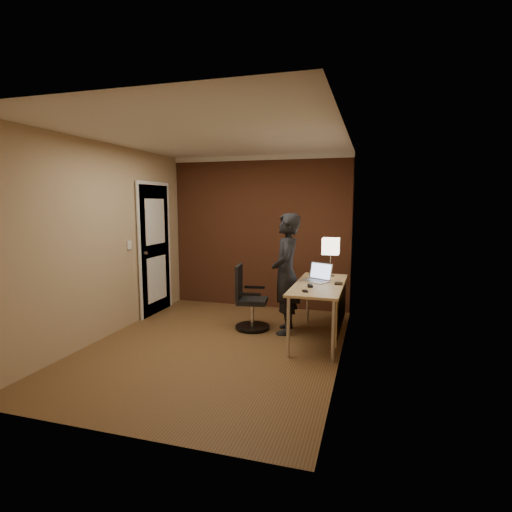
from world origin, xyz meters
name	(u,v)px	position (x,y,z in m)	size (l,w,h in m)	color
room	(236,226)	(-0.27, 1.54, 1.37)	(4.00, 4.00, 4.00)	brown
desk	(325,294)	(1.25, 0.56, 0.60)	(0.60, 1.50, 0.73)	tan
desk_lamp	(331,247)	(1.26, 1.06, 1.15)	(0.22, 0.22, 0.54)	silver
laptop	(318,276)	(1.14, 0.72, 0.79)	(0.41, 0.38, 0.23)	silver
mouse	(310,286)	(1.10, 0.32, 0.75)	(0.06, 0.10, 0.03)	black
phone	(305,291)	(1.08, 0.06, 0.73)	(0.06, 0.12, 0.01)	black
wallet	(339,283)	(1.42, 0.58, 0.74)	(0.09, 0.11, 0.02)	black
office_chair	(248,302)	(0.19, 0.72, 0.39)	(0.48, 0.52, 0.88)	black
person	(286,274)	(0.72, 0.73, 0.80)	(0.59, 0.38, 1.61)	black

